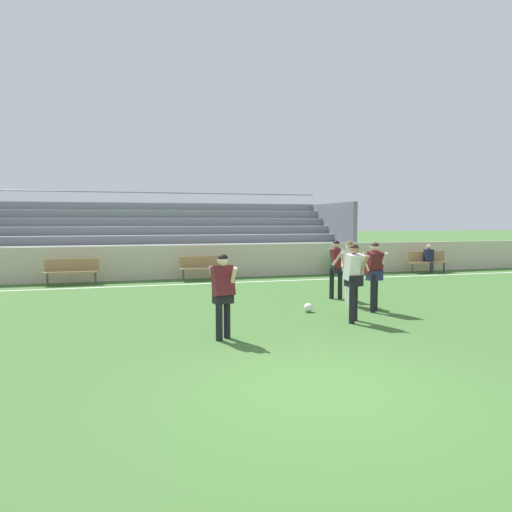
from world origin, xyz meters
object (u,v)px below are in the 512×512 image
at_px(soccer_ball, 308,308).
at_px(player_white_challenging, 354,275).
at_px(player_dark_on_ball, 223,289).
at_px(spectator_seated, 429,256).
at_px(bleacher_stand, 161,234).
at_px(trash_bin, 335,265).
at_px(bench_near_wall_gap, 72,269).
at_px(bench_far_left, 204,266).
at_px(bench_centre_sideline, 427,260).
at_px(player_dark_trailing_run, 375,270).
at_px(player_white_deep_cover, 349,267).
at_px(player_dark_pressing_high, 336,264).

bearing_deg(soccer_ball, player_white_challenging, -67.27).
distance_m(player_dark_on_ball, soccer_ball, 3.32).
distance_m(spectator_seated, player_dark_on_ball, 13.64).
relative_size(bleacher_stand, trash_bin, 19.59).
bearing_deg(bench_near_wall_gap, bench_far_left, 0.00).
relative_size(trash_bin, soccer_ball, 3.90).
bearing_deg(trash_bin, bench_far_left, -179.12).
bearing_deg(trash_bin, bench_centre_sideline, -1.10).
bearing_deg(player_dark_trailing_run, trash_bin, 72.30).
bearing_deg(player_white_deep_cover, bench_centre_sideline, 42.12).
xyz_separation_m(player_white_deep_cover, soccer_ball, (-1.37, -0.56, -0.90)).
xyz_separation_m(bench_near_wall_gap, soccer_ball, (6.12, -6.66, -0.44)).
bearing_deg(player_white_deep_cover, spectator_seated, 41.58).
bearing_deg(player_white_deep_cover, player_dark_trailing_run, -77.42).
distance_m(bench_far_left, trash_bin, 5.35).
height_order(bench_far_left, player_dark_trailing_run, player_dark_trailing_run).
distance_m(bleacher_stand, bench_far_left, 4.53).
bearing_deg(bench_near_wall_gap, trash_bin, 0.47).
bearing_deg(bench_far_left, bench_centre_sideline, 0.00).
bearing_deg(player_dark_pressing_high, bench_centre_sideline, 37.43).
xyz_separation_m(player_white_challenging, soccer_ball, (-0.54, 1.30, -0.92)).
xyz_separation_m(bench_far_left, player_dark_trailing_run, (3.08, -7.03, 0.47)).
distance_m(spectator_seated, player_white_challenging, 10.90).
height_order(spectator_seated, player_dark_on_ball, player_dark_on_ball).
bearing_deg(bench_far_left, bench_near_wall_gap, 180.00).
distance_m(bench_centre_sideline, bench_far_left, 9.62).
xyz_separation_m(player_white_deep_cover, player_white_challenging, (-0.83, -1.86, 0.02)).
bearing_deg(spectator_seated, soccer_ball, -141.11).
distance_m(trash_bin, player_white_deep_cover, 6.68).
xyz_separation_m(bleacher_stand, player_white_challenging, (3.31, -12.18, -0.57)).
xyz_separation_m(spectator_seated, player_white_deep_cover, (-6.74, -5.98, 0.31)).
distance_m(bleacher_stand, bench_near_wall_gap, 5.49).
xyz_separation_m(bleacher_stand, bench_near_wall_gap, (-3.35, -4.22, -1.06)).
distance_m(bench_far_left, player_dark_trailing_run, 7.69).
relative_size(trash_bin, player_dark_trailing_run, 0.50).
bearing_deg(soccer_ball, trash_bin, 60.31).
bearing_deg(bench_centre_sideline, player_white_challenging, -133.57).
relative_size(bench_centre_sideline, player_dark_trailing_run, 1.06).
relative_size(bench_far_left, player_white_deep_cover, 1.06).
bearing_deg(player_dark_trailing_run, player_white_challenging, -138.02).
xyz_separation_m(bleacher_stand, player_dark_pressing_high, (4.24, -9.31, -0.61)).
height_order(bleacher_stand, player_white_deep_cover, bleacher_stand).
xyz_separation_m(bench_far_left, player_white_deep_cover, (2.88, -6.10, 0.47)).
height_order(player_white_deep_cover, player_dark_pressing_high, player_white_deep_cover).
relative_size(bench_near_wall_gap, soccer_ball, 8.18).
distance_m(player_dark_on_ball, player_dark_pressing_high, 5.35).
relative_size(player_dark_on_ball, player_dark_pressing_high, 0.97).
xyz_separation_m(trash_bin, player_white_deep_cover, (-2.48, -6.18, 0.58)).
xyz_separation_m(bench_far_left, spectator_seated, (9.62, -0.12, 0.16)).
bearing_deg(bleacher_stand, player_white_challenging, -74.77).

